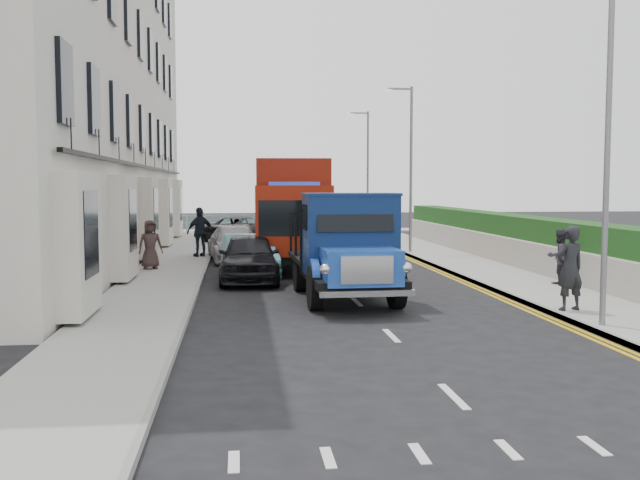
{
  "coord_description": "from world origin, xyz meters",
  "views": [
    {
      "loc": [
        -2.94,
        -15.34,
        2.91
      ],
      "look_at": [
        -0.68,
        4.13,
        1.4
      ],
      "focal_mm": 40.0,
      "sensor_mm": 36.0,
      "label": 1
    }
  ],
  "objects_px": {
    "lamp_near": "(602,130)",
    "pedestrian_east_near": "(570,268)",
    "lamp_mid": "(408,159)",
    "lamp_far": "(366,166)",
    "red_lorry": "(294,210)",
    "parked_car_front": "(249,257)",
    "bedford_lorry": "(349,253)"
  },
  "relations": [
    {
      "from": "lamp_near",
      "to": "pedestrian_east_near",
      "type": "distance_m",
      "value": 3.37
    },
    {
      "from": "lamp_mid",
      "to": "lamp_far",
      "type": "distance_m",
      "value": 10.0
    },
    {
      "from": "red_lorry",
      "to": "parked_car_front",
      "type": "height_order",
      "value": "red_lorry"
    },
    {
      "from": "lamp_mid",
      "to": "lamp_far",
      "type": "relative_size",
      "value": 1.0
    },
    {
      "from": "lamp_far",
      "to": "bedford_lorry",
      "type": "relative_size",
      "value": 1.22
    },
    {
      "from": "lamp_near",
      "to": "bedford_lorry",
      "type": "bearing_deg",
      "value": 138.33
    },
    {
      "from": "lamp_near",
      "to": "bedford_lorry",
      "type": "xyz_separation_m",
      "value": [
        -4.4,
        3.92,
        -2.77
      ]
    },
    {
      "from": "lamp_far",
      "to": "lamp_near",
      "type": "bearing_deg",
      "value": -90.0
    },
    {
      "from": "lamp_near",
      "to": "bedford_lorry",
      "type": "distance_m",
      "value": 6.51
    },
    {
      "from": "lamp_near",
      "to": "pedestrian_east_near",
      "type": "bearing_deg",
      "value": 82.34
    },
    {
      "from": "lamp_far",
      "to": "red_lorry",
      "type": "distance_m",
      "value": 14.92
    },
    {
      "from": "lamp_far",
      "to": "bedford_lorry",
      "type": "bearing_deg",
      "value": -101.28
    },
    {
      "from": "lamp_mid",
      "to": "red_lorry",
      "type": "height_order",
      "value": "lamp_mid"
    },
    {
      "from": "lamp_far",
      "to": "pedestrian_east_near",
      "type": "bearing_deg",
      "value": -89.48
    },
    {
      "from": "bedford_lorry",
      "to": "parked_car_front",
      "type": "distance_m",
      "value": 4.91
    },
    {
      "from": "lamp_far",
      "to": "parked_car_front",
      "type": "height_order",
      "value": "lamp_far"
    },
    {
      "from": "parked_car_front",
      "to": "pedestrian_east_near",
      "type": "relative_size",
      "value": 2.28
    },
    {
      "from": "red_lorry",
      "to": "lamp_far",
      "type": "bearing_deg",
      "value": 73.71
    },
    {
      "from": "lamp_mid",
      "to": "pedestrian_east_near",
      "type": "bearing_deg",
      "value": -89.11
    },
    {
      "from": "lamp_mid",
      "to": "lamp_far",
      "type": "height_order",
      "value": "same"
    },
    {
      "from": "lamp_mid",
      "to": "parked_car_front",
      "type": "relative_size",
      "value": 1.62
    },
    {
      "from": "lamp_near",
      "to": "lamp_mid",
      "type": "bearing_deg",
      "value": 90.0
    },
    {
      "from": "parked_car_front",
      "to": "pedestrian_east_near",
      "type": "xyz_separation_m",
      "value": [
        7.0,
        -6.53,
        0.33
      ]
    },
    {
      "from": "lamp_far",
      "to": "pedestrian_east_near",
      "type": "relative_size",
      "value": 3.69
    },
    {
      "from": "bedford_lorry",
      "to": "lamp_near",
      "type": "bearing_deg",
      "value": -43.19
    },
    {
      "from": "lamp_near",
      "to": "lamp_far",
      "type": "xyz_separation_m",
      "value": [
        0.0,
        26.0,
        0.0
      ]
    },
    {
      "from": "lamp_far",
      "to": "parked_car_front",
      "type": "xyz_separation_m",
      "value": [
        -6.78,
        -17.81,
        -3.26
      ]
    },
    {
      "from": "lamp_near",
      "to": "pedestrian_east_near",
      "type": "height_order",
      "value": "lamp_near"
    },
    {
      "from": "red_lorry",
      "to": "pedestrian_east_near",
      "type": "xyz_separation_m",
      "value": [
        5.34,
        -10.47,
        -0.96
      ]
    },
    {
      "from": "bedford_lorry",
      "to": "parked_car_front",
      "type": "height_order",
      "value": "bedford_lorry"
    },
    {
      "from": "lamp_near",
      "to": "bedford_lorry",
      "type": "relative_size",
      "value": 1.22
    },
    {
      "from": "lamp_near",
      "to": "red_lorry",
      "type": "relative_size",
      "value": 0.94
    }
  ]
}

